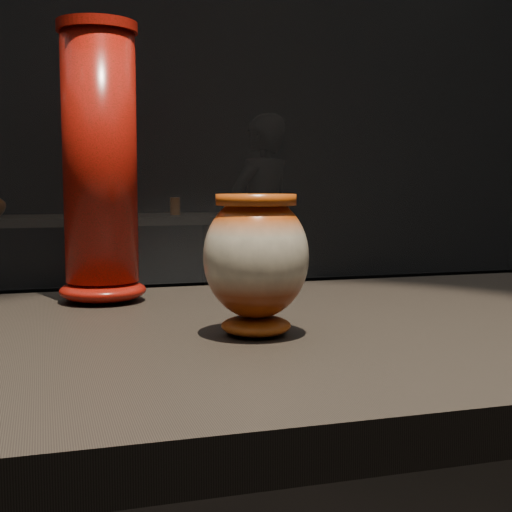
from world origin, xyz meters
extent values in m
cube|color=black|center=(0.00, 5.00, 1.60)|extent=(8.00, 3.20, 0.04)
cube|color=black|center=(0.00, 0.00, 0.88)|extent=(2.00, 0.80, 0.05)
ellipsoid|color=maroon|center=(-0.09, -0.06, 0.91)|extent=(0.12, 0.12, 0.03)
ellipsoid|color=beige|center=(-0.09, -0.06, 1.00)|extent=(0.18, 0.18, 0.16)
cylinder|color=#CA4E13|center=(-0.09, -0.06, 1.07)|extent=(0.14, 0.14, 0.01)
ellipsoid|color=red|center=(-0.26, 0.27, 0.92)|extent=(0.18, 0.18, 0.04)
cylinder|color=red|center=(-0.26, 0.27, 1.13)|extent=(0.15, 0.15, 0.40)
cylinder|color=red|center=(-0.26, 0.27, 1.34)|extent=(0.16, 0.16, 0.02)
cube|color=black|center=(-0.13, 3.49, 0.88)|extent=(2.00, 0.60, 0.05)
cube|color=black|center=(0.72, 3.49, 0.42)|extent=(0.08, 0.50, 0.85)
imported|color=maroon|center=(-0.10, 3.46, 0.99)|extent=(0.19, 0.19, 0.19)
cylinder|color=brown|center=(0.44, 3.45, 0.95)|extent=(0.06, 0.06, 0.11)
imported|color=black|center=(1.19, 4.06, 0.80)|extent=(0.69, 0.62, 1.60)
camera|label=1|loc=(-0.35, -0.92, 1.09)|focal=50.00mm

